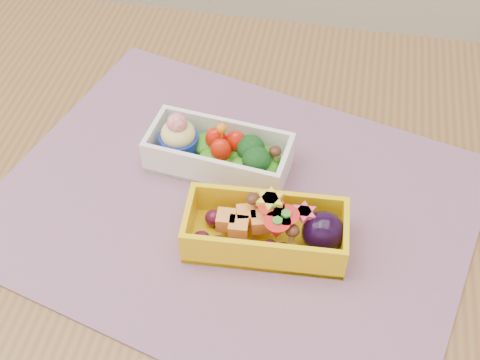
% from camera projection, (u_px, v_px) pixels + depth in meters
% --- Properties ---
extents(table, '(1.20, 0.80, 0.75)m').
position_uv_depth(table, '(256.00, 266.00, 0.80)').
color(table, brown).
rests_on(table, ground).
extents(placemat, '(0.63, 0.54, 0.00)m').
position_uv_depth(placemat, '(233.00, 204.00, 0.74)').
color(placemat, gray).
rests_on(placemat, table).
extents(bento_white, '(0.18, 0.10, 0.07)m').
position_uv_depth(bento_white, '(218.00, 152.00, 0.76)').
color(bento_white, white).
rests_on(bento_white, placemat).
extents(bento_yellow, '(0.18, 0.09, 0.06)m').
position_uv_depth(bento_yellow, '(269.00, 229.00, 0.68)').
color(bento_yellow, yellow).
rests_on(bento_yellow, placemat).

